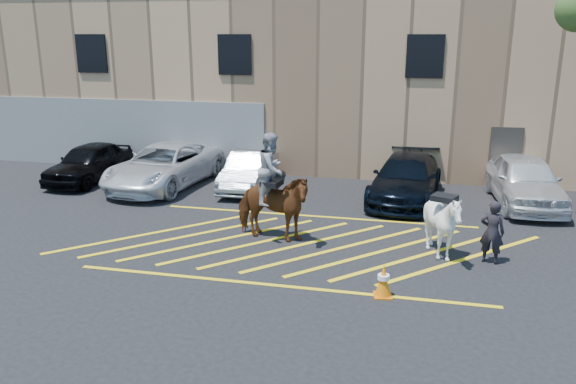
% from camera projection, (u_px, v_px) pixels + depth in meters
% --- Properties ---
extents(ground, '(90.00, 90.00, 0.00)m').
position_uv_depth(ground, '(301.00, 242.00, 15.03)').
color(ground, black).
rests_on(ground, ground).
extents(car_black_suv, '(1.84, 4.26, 1.43)m').
position_uv_depth(car_black_suv, '(89.00, 162.00, 21.04)').
color(car_black_suv, black).
rests_on(car_black_suv, ground).
extents(car_white_pickup, '(3.12, 5.69, 1.51)m').
position_uv_depth(car_white_pickup, '(164.00, 166.00, 20.31)').
color(car_white_pickup, silver).
rests_on(car_white_pickup, ground).
extents(car_silver_sedan, '(1.54, 4.01, 1.30)m').
position_uv_depth(car_silver_sedan, '(249.00, 171.00, 20.02)').
color(car_silver_sedan, '#9CA2AA').
rests_on(car_silver_sedan, ground).
extents(car_blue_suv, '(2.60, 5.18, 1.44)m').
position_uv_depth(car_blue_suv, '(406.00, 178.00, 18.68)').
color(car_blue_suv, black).
rests_on(car_blue_suv, ground).
extents(car_white_suv, '(2.20, 4.82, 1.60)m').
position_uv_depth(car_white_suv, '(525.00, 180.00, 18.10)').
color(car_white_suv, silver).
rests_on(car_white_suv, ground).
extents(handler, '(0.65, 0.51, 1.56)m').
position_uv_depth(handler, '(492.00, 232.00, 13.45)').
color(handler, black).
rests_on(handler, ground).
extents(warehouse, '(32.42, 10.20, 7.30)m').
position_uv_depth(warehouse, '(354.00, 73.00, 25.30)').
color(warehouse, tan).
rests_on(warehouse, ground).
extents(hatching_zone, '(12.60, 5.12, 0.01)m').
position_uv_depth(hatching_zone, '(299.00, 245.00, 14.75)').
color(hatching_zone, yellow).
rests_on(hatching_zone, ground).
extents(mounted_bay, '(2.35, 1.36, 2.93)m').
position_uv_depth(mounted_bay, '(272.00, 198.00, 14.84)').
color(mounted_bay, '#572F14').
rests_on(mounted_bay, ground).
extents(saddled_white, '(1.89, 1.98, 1.73)m').
position_uv_depth(saddled_white, '(442.00, 224.00, 13.75)').
color(saddled_white, white).
rests_on(saddled_white, ground).
extents(traffic_cone, '(0.43, 0.43, 0.73)m').
position_uv_depth(traffic_cone, '(383.00, 280.00, 11.81)').
color(traffic_cone, '#DD6009').
rests_on(traffic_cone, ground).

